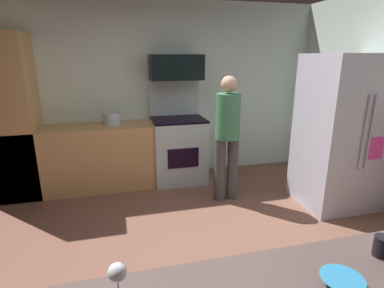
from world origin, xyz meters
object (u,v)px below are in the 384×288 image
object	(u,v)px
refrigerator	(341,133)
person_cook	(227,133)
microwave	(176,67)
mug_coffee	(382,246)
stock_pot	(112,119)
wine_glass_extra	(117,274)
mixing_bowl_large	(342,282)
oven_range	(178,147)

from	to	relation	value
refrigerator	person_cook	size ratio (longest dim) A/B	1.16
microwave	mug_coffee	world-z (taller)	microwave
stock_pot	mug_coffee	bearing A→B (deg)	-68.90
wine_glass_extra	mixing_bowl_large	bearing A→B (deg)	-10.10
refrigerator	wine_glass_extra	world-z (taller)	refrigerator
refrigerator	wine_glass_extra	bearing A→B (deg)	-143.27
refrigerator	stock_pot	world-z (taller)	refrigerator
oven_range	person_cook	world-z (taller)	person_cook
oven_range	mug_coffee	size ratio (longest dim) A/B	14.87
mixing_bowl_large	wine_glass_extra	bearing A→B (deg)	169.90
refrigerator	wine_glass_extra	size ratio (longest dim) A/B	11.55
person_cook	oven_range	bearing A→B (deg)	120.22
refrigerator	microwave	bearing A→B (deg)	143.15
oven_range	stock_pot	size ratio (longest dim) A/B	6.21
refrigerator	mixing_bowl_large	bearing A→B (deg)	-129.45
wine_glass_extra	stock_pot	bearing A→B (deg)	90.61
mixing_bowl_large	wine_glass_extra	distance (m)	0.91
refrigerator	stock_pot	bearing A→B (deg)	155.27
wine_glass_extra	person_cook	bearing A→B (deg)	60.61
oven_range	wine_glass_extra	distance (m)	3.37
oven_range	mug_coffee	distance (m)	3.29
person_cook	wine_glass_extra	bearing A→B (deg)	-119.39
oven_range	refrigerator	xyz separation A→B (m)	(1.76, -1.23, 0.41)
microwave	mug_coffee	xyz separation A→B (m)	(0.33, -3.33, -0.72)
oven_range	wine_glass_extra	size ratio (longest dim) A/B	9.32
person_cook	stock_pot	bearing A→B (deg)	150.03
oven_range	microwave	xyz separation A→B (m)	(0.00, 0.09, 1.15)
mixing_bowl_large	stock_pot	distance (m)	3.50
refrigerator	mixing_bowl_large	world-z (taller)	refrigerator
microwave	mixing_bowl_large	xyz separation A→B (m)	(-0.00, -3.46, -0.75)
microwave	refrigerator	xyz separation A→B (m)	(1.76, -1.32, -0.74)
wine_glass_extra	stock_pot	world-z (taller)	stock_pot
microwave	person_cook	bearing A→B (deg)	-62.28
oven_range	refrigerator	bearing A→B (deg)	-35.01
mixing_bowl_large	stock_pot	xyz separation A→B (m)	(-0.93, 3.38, 0.06)
wine_glass_extra	stock_pot	distance (m)	3.22
microwave	wine_glass_extra	bearing A→B (deg)	-105.19
oven_range	wine_glass_extra	bearing A→B (deg)	-105.57
mug_coffee	stock_pot	bearing A→B (deg)	111.10
oven_range	stock_pot	xyz separation A→B (m)	(-0.93, 0.01, 0.47)
mixing_bowl_large	stock_pot	bearing A→B (deg)	105.36
wine_glass_extra	mug_coffee	bearing A→B (deg)	-1.52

